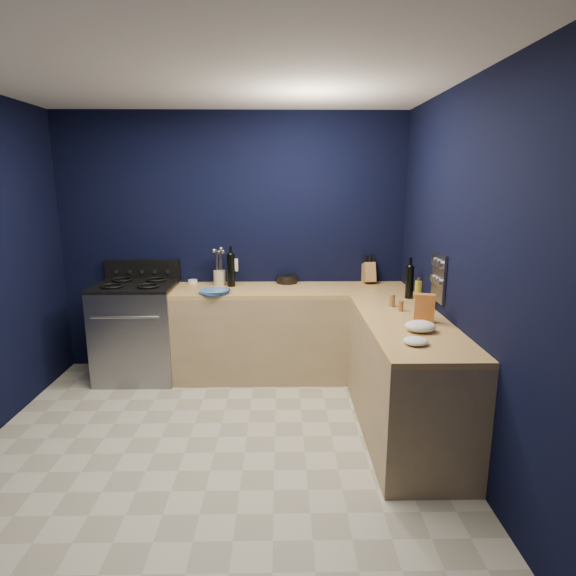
{
  "coord_description": "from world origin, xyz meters",
  "views": [
    {
      "loc": [
        0.48,
        -3.12,
        1.93
      ],
      "look_at": [
        0.55,
        1.0,
        1.0
      ],
      "focal_mm": 29.77,
      "sensor_mm": 36.0,
      "label": 1
    }
  ],
  "objects_px": {
    "plate_stack": "(214,292)",
    "utensil_crock": "(220,278)",
    "gas_range": "(138,332)",
    "crouton_bag": "(424,308)",
    "knife_block": "(368,273)"
  },
  "relations": [
    {
      "from": "gas_range",
      "to": "knife_block",
      "type": "bearing_deg",
      "value": 6.59
    },
    {
      "from": "plate_stack",
      "to": "knife_block",
      "type": "bearing_deg",
      "value": 16.85
    },
    {
      "from": "utensil_crock",
      "to": "crouton_bag",
      "type": "bearing_deg",
      "value": -38.1
    },
    {
      "from": "gas_range",
      "to": "plate_stack",
      "type": "bearing_deg",
      "value": -13.75
    },
    {
      "from": "plate_stack",
      "to": "crouton_bag",
      "type": "distance_m",
      "value": 1.94
    },
    {
      "from": "plate_stack",
      "to": "knife_block",
      "type": "xyz_separation_m",
      "value": [
        1.53,
        0.46,
        0.08
      ]
    },
    {
      "from": "gas_range",
      "to": "utensil_crock",
      "type": "xyz_separation_m",
      "value": [
        0.8,
        0.17,
        0.51
      ]
    },
    {
      "from": "plate_stack",
      "to": "knife_block",
      "type": "relative_size",
      "value": 1.37
    },
    {
      "from": "plate_stack",
      "to": "utensil_crock",
      "type": "bearing_deg",
      "value": 89.04
    },
    {
      "from": "crouton_bag",
      "to": "plate_stack",
      "type": "bearing_deg",
      "value": 164.1
    },
    {
      "from": "plate_stack",
      "to": "crouton_bag",
      "type": "height_order",
      "value": "crouton_bag"
    },
    {
      "from": "gas_range",
      "to": "plate_stack",
      "type": "xyz_separation_m",
      "value": [
        0.79,
        -0.19,
        0.46
      ]
    },
    {
      "from": "gas_range",
      "to": "crouton_bag",
      "type": "height_order",
      "value": "crouton_bag"
    },
    {
      "from": "gas_range",
      "to": "plate_stack",
      "type": "height_order",
      "value": "plate_stack"
    },
    {
      "from": "gas_range",
      "to": "crouton_bag",
      "type": "distance_m",
      "value": 2.78
    }
  ]
}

